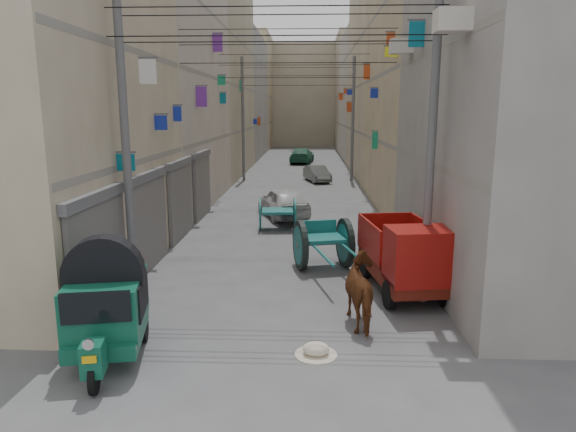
# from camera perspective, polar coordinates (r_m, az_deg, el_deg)

# --- Properties ---
(building_row_left) EXTENTS (8.00, 62.00, 14.00)m
(building_row_left) POSITION_cam_1_polar(r_m,az_deg,el_deg) (41.22, -10.23, 14.04)
(building_row_left) COLOR #C2B293
(building_row_left) RESTS_ON ground
(building_row_right) EXTENTS (8.00, 62.00, 14.00)m
(building_row_right) POSITION_cam_1_polar(r_m,az_deg,el_deg) (40.92, 12.91, 13.95)
(building_row_right) COLOR gray
(building_row_right) RESTS_ON ground
(end_cap_building) EXTENTS (22.00, 10.00, 13.00)m
(end_cap_building) POSITION_cam_1_polar(r_m,az_deg,el_deg) (72.14, 1.79, 13.15)
(end_cap_building) COLOR tan
(end_cap_building) RESTS_ON ground
(shutters_left) EXTENTS (0.18, 14.40, 2.88)m
(shutters_left) POSITION_cam_1_polar(r_m,az_deg,el_deg) (17.42, -13.28, 1.02)
(shutters_left) COLOR #4E4F53
(shutters_left) RESTS_ON ground
(signboards) EXTENTS (8.22, 40.52, 5.67)m
(signboards) POSITION_cam_1_polar(r_m,az_deg,el_deg) (27.80, 0.76, 9.21)
(signboards) COLOR #172CA7
(signboards) RESTS_ON ground
(utility_poles) EXTENTS (7.40, 22.20, 8.00)m
(utility_poles) POSITION_cam_1_polar(r_m,az_deg,el_deg) (23.13, 0.46, 10.13)
(utility_poles) COLOR #575759
(utility_poles) RESTS_ON ground
(overhead_cables) EXTENTS (7.40, 22.52, 1.12)m
(overhead_cables) POSITION_cam_1_polar(r_m,az_deg,el_deg) (20.64, 0.23, 17.64)
(overhead_cables) COLOR black
(overhead_cables) RESTS_ON ground
(auto_rickshaw) EXTENTS (1.79, 2.65, 1.81)m
(auto_rickshaw) POSITION_cam_1_polar(r_m,az_deg,el_deg) (10.29, -19.56, -9.21)
(auto_rickshaw) COLOR black
(auto_rickshaw) RESTS_ON ground
(tonga_cart) EXTENTS (1.97, 3.47, 1.48)m
(tonga_cart) POSITION_cam_1_polar(r_m,az_deg,el_deg) (15.22, 3.92, -3.00)
(tonga_cart) COLOR black
(tonga_cart) RESTS_ON ground
(mini_truck) EXTENTS (2.01, 3.64, 1.95)m
(mini_truck) POSITION_cam_1_polar(r_m,az_deg,el_deg) (13.17, 13.21, -4.88)
(mini_truck) COLOR black
(mini_truck) RESTS_ON ground
(second_cart) EXTENTS (1.52, 1.37, 1.26)m
(second_cart) POSITION_cam_1_polar(r_m,az_deg,el_deg) (20.11, -1.17, 0.35)
(second_cart) COLOR #15605D
(second_cart) RESTS_ON ground
(feed_sack) EXTENTS (0.51, 0.41, 0.26)m
(feed_sack) POSITION_cam_1_polar(r_m,az_deg,el_deg) (10.17, 3.13, -14.53)
(feed_sack) COLOR beige
(feed_sack) RESTS_ON ground
(horse) EXTENTS (1.11, 1.90, 1.51)m
(horse) POSITION_cam_1_polar(r_m,az_deg,el_deg) (11.38, 8.57, -8.29)
(horse) COLOR maroon
(horse) RESTS_ON ground
(distant_car_white) EXTENTS (2.76, 4.21, 1.33)m
(distant_car_white) POSITION_cam_1_polar(r_m,az_deg,el_deg) (22.52, -0.55, 1.56)
(distant_car_white) COLOR silver
(distant_car_white) RESTS_ON ground
(distant_car_grey) EXTENTS (1.94, 3.40, 1.06)m
(distant_car_grey) POSITION_cam_1_polar(r_m,az_deg,el_deg) (33.95, 3.25, 4.73)
(distant_car_grey) COLOR #4B504D
(distant_car_grey) RESTS_ON ground
(distant_car_green) EXTENTS (2.31, 4.74, 1.33)m
(distant_car_green) POSITION_cam_1_polar(r_m,az_deg,el_deg) (46.09, 1.56, 6.73)
(distant_car_green) COLOR #205F43
(distant_car_green) RESTS_ON ground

